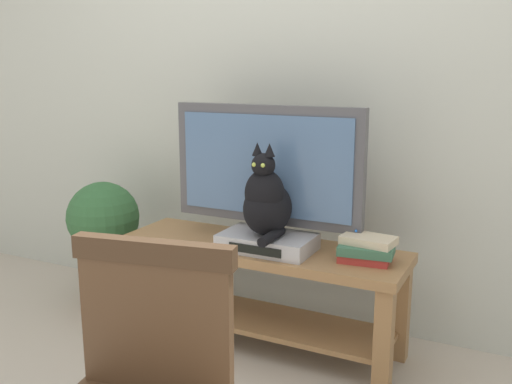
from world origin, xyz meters
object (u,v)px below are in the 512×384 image
Objects in this scene: media_box at (267,242)px; book_stack at (366,249)px; potted_plant at (104,231)px; tv at (266,170)px; tv_stand at (261,276)px; cat at (266,201)px.

book_stack is (0.44, 0.05, 0.01)m from media_box.
potted_plant is at bearing 179.55° from book_stack.
book_stack is 0.34× the size of potted_plant.
tv_stand is at bearing -90.03° from tv.
potted_plant is (-1.44, 0.01, -0.11)m from book_stack.
potted_plant is (-0.95, 0.01, 0.09)m from tv_stand.
tv_stand is 0.54m from book_stack.
book_stack is (0.50, -0.00, 0.20)m from tv_stand.
book_stack reaches higher than tv_stand.
tv reaches higher than cat.
cat is 0.47m from book_stack.
tv reaches higher than tv_stand.
cat is at bearing -171.46° from book_stack.
tv_stand is 1.91× the size of potted_plant.
potted_plant reaches higher than media_box.
tv is at bearing 2.84° from potted_plant.
potted_plant is at bearing 175.63° from cat.
media_box is at bearing -3.61° from potted_plant.
cat is at bearing -4.37° from potted_plant.
cat is at bearing -84.93° from media_box.
potted_plant is at bearing 179.41° from tv_stand.
cat is (0.00, -0.01, 0.19)m from media_box.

